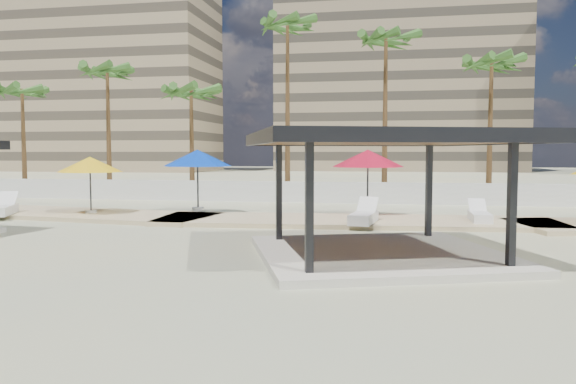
# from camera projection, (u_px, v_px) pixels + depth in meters

# --- Properties ---
(ground) EXTENTS (200.00, 200.00, 0.00)m
(ground) POSITION_uv_depth(u_px,v_px,m) (267.00, 252.00, 16.17)
(ground) COLOR #C9BB85
(ground) RESTS_ON ground
(promenade) EXTENTS (44.45, 7.97, 0.24)m
(promenade) POSITION_uv_depth(u_px,v_px,m) (355.00, 220.00, 23.31)
(promenade) COLOR #C6B284
(promenade) RESTS_ON ground
(boundary_wall) EXTENTS (56.00, 0.30, 1.20)m
(boundary_wall) POSITION_uv_depth(u_px,v_px,m) (330.00, 192.00, 31.81)
(boundary_wall) COLOR silver
(boundary_wall) RESTS_ON ground
(building_west) EXTENTS (34.00, 16.00, 32.40)m
(building_west) POSITION_uv_depth(u_px,v_px,m) (105.00, 75.00, 89.56)
(building_west) COLOR #937F60
(building_west) RESTS_ON ground
(building_mid) EXTENTS (38.00, 16.00, 30.40)m
(building_mid) POSITION_uv_depth(u_px,v_px,m) (398.00, 82.00, 90.87)
(building_mid) COLOR #847259
(building_mid) RESTS_ON ground
(pavilion_central) EXTENTS (8.54, 8.54, 3.39)m
(pavilion_central) POSITION_uv_depth(u_px,v_px,m) (380.00, 183.00, 15.09)
(pavilion_central) COLOR beige
(pavilion_central) RESTS_ON ground
(umbrella_b) EXTENTS (3.70, 3.70, 2.49)m
(umbrella_b) POSITION_uv_depth(u_px,v_px,m) (90.00, 165.00, 24.75)
(umbrella_b) COLOR beige
(umbrella_b) RESTS_ON promenade
(umbrella_c) EXTENTS (3.22, 3.22, 2.81)m
(umbrella_c) POSITION_uv_depth(u_px,v_px,m) (368.00, 159.00, 24.55)
(umbrella_c) COLOR beige
(umbrella_c) RESTS_ON promenade
(umbrella_f) EXTENTS (3.76, 3.76, 2.81)m
(umbrella_f) POSITION_uv_depth(u_px,v_px,m) (198.00, 158.00, 26.01)
(umbrella_f) COLOR beige
(umbrella_f) RESTS_ON promenade
(lounger_a) EXTENTS (1.68, 2.55, 0.92)m
(lounger_a) POSITION_uv_depth(u_px,v_px,m) (3.00, 209.00, 24.31)
(lounger_a) COLOR white
(lounger_a) RESTS_ON promenade
(lounger_b) EXTENTS (1.07, 2.49, 0.91)m
(lounger_b) POSITION_uv_depth(u_px,v_px,m) (364.00, 217.00, 21.42)
(lounger_b) COLOR white
(lounger_b) RESTS_ON promenade
(lounger_c) EXTENTS (0.71, 2.13, 0.80)m
(lounger_c) POSITION_uv_depth(u_px,v_px,m) (480.00, 216.00, 21.97)
(lounger_c) COLOR white
(lounger_c) RESTS_ON promenade
(palm_a) EXTENTS (3.00, 3.00, 7.78)m
(palm_a) POSITION_uv_depth(u_px,v_px,m) (22.00, 95.00, 37.54)
(palm_a) COLOR brown
(palm_a) RESTS_ON ground
(palm_b) EXTENTS (3.00, 3.00, 9.00)m
(palm_b) POSITION_uv_depth(u_px,v_px,m) (107.00, 76.00, 36.74)
(palm_b) COLOR brown
(palm_b) RESTS_ON ground
(palm_c) EXTENTS (3.00, 3.00, 7.44)m
(palm_c) POSITION_uv_depth(u_px,v_px,m) (191.00, 96.00, 35.14)
(palm_c) COLOR brown
(palm_c) RESTS_ON ground
(palm_d) EXTENTS (3.00, 3.00, 11.51)m
(palm_d) POSITION_uv_depth(u_px,v_px,m) (288.00, 33.00, 34.54)
(palm_d) COLOR brown
(palm_d) RESTS_ON ground
(palm_e) EXTENTS (3.00, 3.00, 10.35)m
(palm_e) POSITION_uv_depth(u_px,v_px,m) (386.00, 46.00, 33.01)
(palm_e) COLOR brown
(palm_e) RESTS_ON ground
(palm_f) EXTENTS (3.00, 3.00, 8.79)m
(palm_f) POSITION_uv_depth(u_px,v_px,m) (492.00, 69.00, 32.19)
(palm_f) COLOR brown
(palm_f) RESTS_ON ground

